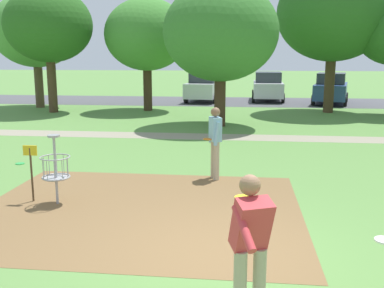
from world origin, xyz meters
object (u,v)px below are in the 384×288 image
(parked_car_leftmost, at_px, (205,87))
(tree_far_right, at_px, (49,25))
(tree_mid_right, at_px, (35,31))
(tree_far_left, at_px, (334,13))
(disc_golf_basket, at_px, (53,167))
(player_waiting_right, at_px, (215,139))
(tree_mid_left, at_px, (147,35))
(parked_car_center_right, at_px, (331,88))
(tree_near_right, at_px, (221,32))
(frisbee_by_tee, at_px, (20,164))
(player_foreground_watching, at_px, (250,243))
(parked_car_center_left, at_px, (268,86))

(parked_car_leftmost, bearing_deg, tree_far_right, -138.57)
(tree_mid_right, xyz_separation_m, tree_far_left, (15.71, -0.49, 0.71))
(disc_golf_basket, relative_size, player_waiting_right, 0.81)
(disc_golf_basket, height_order, tree_mid_left, tree_mid_left)
(tree_mid_right, distance_m, parked_car_center_right, 17.40)
(tree_near_right, height_order, tree_mid_left, tree_mid_left)
(disc_golf_basket, bearing_deg, frisbee_by_tee, 126.97)
(frisbee_by_tee, bearing_deg, tree_near_right, 55.32)
(player_waiting_right, bearing_deg, player_foreground_watching, -82.92)
(tree_mid_left, height_order, tree_far_right, tree_far_right)
(parked_car_leftmost, bearing_deg, disc_golf_basket, -93.48)
(parked_car_center_left, bearing_deg, disc_golf_basket, -103.91)
(tree_mid_right, height_order, parked_car_center_right, tree_mid_right)
(player_foreground_watching, xyz_separation_m, parked_car_center_right, (5.16, 23.60, -0.06))
(parked_car_center_left, bearing_deg, tree_near_right, -103.07)
(parked_car_center_right, bearing_deg, disc_golf_basket, -114.26)
(player_foreground_watching, height_order, tree_mid_right, tree_mid_right)
(tree_far_left, bearing_deg, parked_car_center_left, 116.09)
(tree_mid_right, distance_m, tree_far_left, 15.74)
(disc_golf_basket, xyz_separation_m, tree_far_left, (8.03, 15.45, 4.16))
(tree_mid_right, height_order, tree_far_left, tree_far_left)
(tree_far_right, distance_m, parked_car_center_left, 13.82)
(frisbee_by_tee, relative_size, tree_near_right, 0.04)
(player_foreground_watching, xyz_separation_m, tree_mid_left, (-5.13, 18.98, 2.93))
(tree_mid_right, relative_size, tree_far_left, 0.85)
(disc_golf_basket, distance_m, tree_far_left, 17.90)
(parked_car_center_right, bearing_deg, parked_car_leftmost, 176.19)
(tree_far_left, xyz_separation_m, parked_car_center_left, (-2.79, 5.70, -4.00))
(tree_mid_left, bearing_deg, tree_far_left, 1.38)
(player_waiting_right, bearing_deg, tree_far_right, 127.71)
(player_foreground_watching, bearing_deg, tree_far_right, 119.04)
(frisbee_by_tee, distance_m, parked_car_leftmost, 17.68)
(tree_mid_right, bearing_deg, tree_far_right, -50.64)
(tree_mid_left, bearing_deg, player_waiting_right, -71.39)
(player_foreground_watching, height_order, player_waiting_right, same)
(frisbee_by_tee, relative_size, parked_car_center_left, 0.06)
(player_foreground_watching, distance_m, tree_mid_right, 23.02)
(tree_mid_right, bearing_deg, tree_mid_left, -6.47)
(disc_golf_basket, bearing_deg, tree_far_right, 113.44)
(tree_mid_left, distance_m, tree_mid_right, 6.39)
(tree_near_right, height_order, tree_far_right, tree_far_right)
(disc_golf_basket, distance_m, tree_mid_right, 18.03)
(tree_mid_right, height_order, parked_car_center_left, tree_mid_right)
(player_waiting_right, relative_size, tree_mid_left, 0.30)
(frisbee_by_tee, xyz_separation_m, tree_near_right, (5.03, 7.26, 3.78))
(player_foreground_watching, relative_size, tree_mid_left, 0.30)
(tree_near_right, xyz_separation_m, tree_far_right, (-8.77, 3.61, 0.55))
(player_foreground_watching, distance_m, parked_car_center_left, 24.94)
(player_waiting_right, distance_m, tree_mid_right, 17.74)
(disc_golf_basket, relative_size, parked_car_center_left, 0.33)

